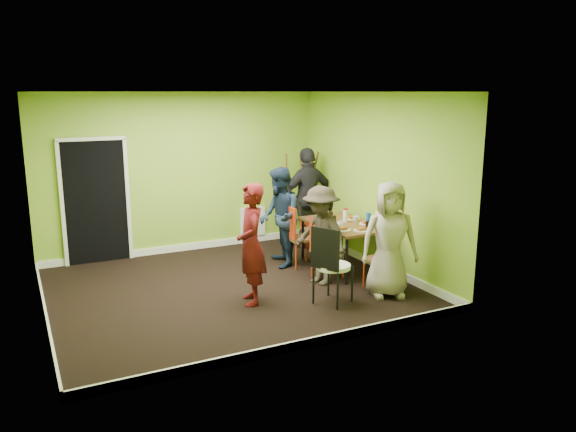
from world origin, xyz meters
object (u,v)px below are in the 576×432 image
object	(u,v)px
chair_front_end	(384,255)
person_left_far	(280,217)
thermos	(345,216)
orange_bottle	(334,218)
chair_back_end	(309,214)
person_left_near	(321,235)
chair_left_near	(324,245)
person_back_end	(308,198)
blue_bottle	(368,219)
person_front_end	(389,239)
easel	(300,199)
chair_left_far	(297,233)
person_standing	(251,244)
dining_table	(345,226)
chair_bentwood	(330,262)

from	to	relation	value
chair_front_end	person_left_far	distance (m)	1.94
thermos	orange_bottle	xyz separation A→B (m)	(-0.09, 0.21, -0.06)
chair_back_end	person_left_near	world-z (taller)	person_left_near
chair_left_near	person_back_end	world-z (taller)	person_back_end
blue_bottle	person_front_end	bearing A→B (deg)	-108.40
easel	thermos	size ratio (longest dim) A/B	8.49
orange_bottle	chair_left_far	bearing A→B (deg)	164.23
person_standing	person_front_end	xyz separation A→B (m)	(1.81, -0.59, -0.01)
thermos	person_left_near	size ratio (longest dim) A/B	0.14
person_standing	person_left_near	distance (m)	1.25
chair_front_end	blue_bottle	xyz separation A→B (m)	(0.26, 0.79, 0.32)
person_left_far	person_back_end	size ratio (longest dim) A/B	0.89
dining_table	chair_bentwood	bearing A→B (deg)	-128.70
person_standing	person_front_end	size ratio (longest dim) A/B	1.01
easel	person_left_far	size ratio (longest dim) A/B	1.07
chair_left_near	person_left_far	xyz separation A→B (m)	(-0.29, 0.94, 0.27)
chair_front_end	person_left_near	xyz separation A→B (m)	(-0.66, 0.67, 0.20)
chair_left_near	easel	bearing A→B (deg)	144.07
chair_left_far	orange_bottle	world-z (taller)	chair_left_far
easel	person_front_end	distance (m)	3.02
chair_back_end	chair_bentwood	bearing A→B (deg)	59.26
chair_bentwood	easel	distance (m)	3.16
easel	person_left_near	world-z (taller)	easel
person_left_near	dining_table	bearing A→B (deg)	108.43
easel	person_back_end	distance (m)	0.29
chair_front_end	easel	xyz separation A→B (m)	(0.12, 2.83, 0.32)
dining_table	person_left_far	xyz separation A→B (m)	(-0.87, 0.59, 0.12)
chair_bentwood	person_front_end	world-z (taller)	person_front_end
person_standing	blue_bottle	bearing A→B (deg)	114.27
dining_table	chair_front_end	distance (m)	1.16
chair_bentwood	thermos	size ratio (longest dim) A/B	5.30
person_left_far	chair_left_far	bearing A→B (deg)	67.43
chair_left_far	easel	size ratio (longest dim) A/B	0.58
chair_left_near	orange_bottle	bearing A→B (deg)	120.74
person_left_far	orange_bottle	bearing A→B (deg)	82.20
chair_left_far	person_standing	size ratio (longest dim) A/B	0.62
orange_bottle	person_front_end	xyz separation A→B (m)	(-0.06, -1.58, 0.02)
chair_left_far	easel	xyz separation A→B (m)	(0.71, 1.27, 0.29)
thermos	orange_bottle	world-z (taller)	thermos
thermos	person_left_near	world-z (taller)	person_left_near
dining_table	chair_bentwood	size ratio (longest dim) A/B	1.39
chair_left_far	person_left_near	world-z (taller)	person_left_near
thermos	person_front_end	distance (m)	1.39
blue_bottle	person_standing	size ratio (longest dim) A/B	0.13
easel	person_standing	distance (m)	3.14
chair_bentwood	easel	xyz separation A→B (m)	(1.09, 2.95, 0.26)
person_left_far	person_back_end	xyz separation A→B (m)	(0.97, 0.81, 0.10)
orange_bottle	person_back_end	xyz separation A→B (m)	(0.15, 1.15, 0.12)
thermos	blue_bottle	bearing A→B (deg)	-66.14
orange_bottle	chair_back_end	bearing A→B (deg)	84.21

